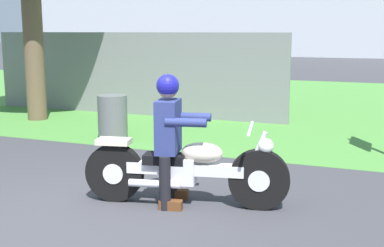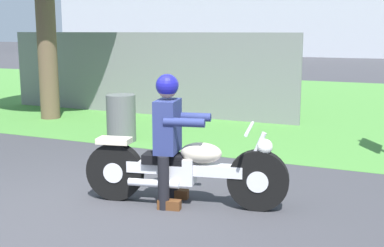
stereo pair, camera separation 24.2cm
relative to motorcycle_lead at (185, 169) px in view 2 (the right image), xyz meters
name	(u,v)px [view 2 (the right image)]	position (x,y,z in m)	size (l,w,h in m)	color
ground	(68,224)	(-0.80, -0.97, -0.39)	(120.00, 120.00, 0.00)	#38383D
grass_verge	(288,103)	(-0.80, 8.08, -0.39)	(60.00, 12.00, 0.01)	#478438
motorcycle_lead	(185,169)	(0.00, 0.00, 0.00)	(2.17, 0.76, 0.88)	black
rider_lead	(169,129)	(-0.17, -0.03, 0.43)	(0.61, 0.54, 1.40)	black
trash_can	(121,118)	(-2.29, 2.41, 0.00)	(0.49, 0.49, 0.79)	#595E5B
fence_segment	(143,74)	(-3.35, 5.04, 0.51)	(7.00, 0.06, 1.80)	slate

